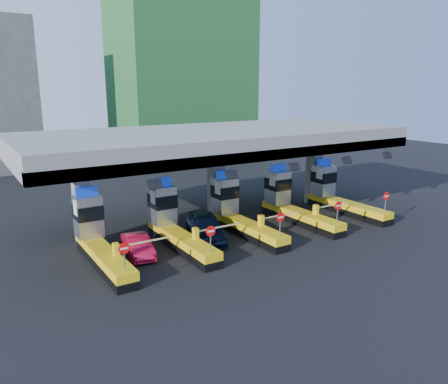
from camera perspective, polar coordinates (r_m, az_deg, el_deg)
ground at (r=31.32m, az=1.87°, el=-5.17°), size 120.00×120.00×0.00m
toll_canopy at (r=32.32m, az=-0.92°, el=6.58°), size 28.00×12.09×7.00m
toll_lane_far_left at (r=27.10m, az=-16.33°, el=-5.63°), size 4.43×8.00×4.16m
toll_lane_left at (r=28.75m, az=-6.72°, el=-4.06°), size 4.43×8.00×4.16m
toll_lane_center at (r=31.12m, az=1.60°, el=-2.60°), size 4.43×8.00×4.16m
toll_lane_right at (r=34.07m, az=8.61°, el=-1.32°), size 4.43×8.00×4.16m
toll_lane_far_right at (r=37.45m, az=14.42°, el=-0.25°), size 4.43×8.00×4.16m
bg_building_scaffold at (r=63.51m, az=-5.60°, el=17.04°), size 18.00×12.00×28.00m
van at (r=29.43m, az=-2.40°, el=-4.56°), size 3.71×5.72×1.81m
red_car at (r=27.30m, az=-11.18°, el=-6.89°), size 1.85×3.99×1.27m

